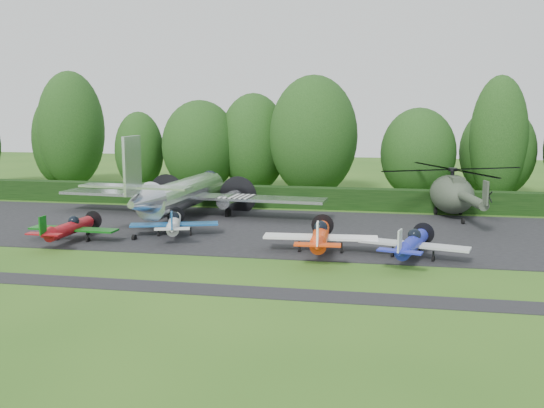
% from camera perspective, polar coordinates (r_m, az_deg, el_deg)
% --- Properties ---
extents(ground, '(160.00, 160.00, 0.00)m').
position_cam_1_polar(ground, '(38.91, -6.69, -5.26)').
color(ground, '#285417').
rests_on(ground, ground).
extents(apron, '(70.00, 18.00, 0.01)m').
position_cam_1_polar(apron, '(48.30, -3.18, -2.36)').
color(apron, black).
rests_on(apron, ground).
extents(taxiway_verge, '(70.00, 2.00, 0.00)m').
position_cam_1_polar(taxiway_verge, '(33.44, -9.75, -7.76)').
color(taxiway_verge, black).
rests_on(taxiway_verge, ground).
extents(hedgerow, '(90.00, 1.60, 2.00)m').
position_cam_1_polar(hedgerow, '(58.86, -0.65, -0.24)').
color(hedgerow, black).
rests_on(hedgerow, ground).
extents(transport_plane, '(24.51, 18.80, 7.86)m').
position_cam_1_polar(transport_plane, '(52.85, -8.42, 0.97)').
color(transport_plane, silver).
rests_on(transport_plane, ground).
extents(light_plane_red, '(6.60, 6.94, 2.54)m').
position_cam_1_polar(light_plane_red, '(45.64, -18.48, -2.16)').
color(light_plane_red, maroon).
rests_on(light_plane_red, ground).
extents(light_plane_white, '(6.54, 6.87, 2.51)m').
position_cam_1_polar(light_plane_white, '(45.67, -9.19, -1.80)').
color(light_plane_white, silver).
rests_on(light_plane_white, ground).
extents(light_plane_orange, '(7.57, 7.96, 2.91)m').
position_cam_1_polar(light_plane_orange, '(40.05, 4.56, -3.03)').
color(light_plane_orange, '#F43D0E').
rests_on(light_plane_orange, ground).
extents(light_plane_blue, '(6.97, 7.33, 2.68)m').
position_cam_1_polar(light_plane_blue, '(39.25, 13.04, -3.64)').
color(light_plane_blue, '#1D26AF').
rests_on(light_plane_blue, ground).
extents(helicopter, '(13.43, 15.73, 4.33)m').
position_cam_1_polar(helicopter, '(55.34, 16.57, 1.20)').
color(helicopter, '#374333').
rests_on(helicopter, ground).
extents(tree_0, '(5.64, 5.64, 10.95)m').
position_cam_1_polar(tree_0, '(80.62, -19.72, 5.69)').
color(tree_0, black).
rests_on(tree_0, ground).
extents(tree_2, '(7.84, 7.84, 13.80)m').
position_cam_1_polar(tree_2, '(77.08, -18.37, 6.69)').
color(tree_2, black).
rests_on(tree_2, ground).
extents(tree_4, '(5.61, 5.61, 9.04)m').
position_cam_1_polar(tree_4, '(72.13, -12.38, 4.90)').
color(tree_4, black).
rests_on(tree_4, ground).
extents(tree_5, '(8.59, 8.59, 10.35)m').
position_cam_1_polar(tree_5, '(68.84, -6.77, 5.40)').
color(tree_5, black).
rests_on(tree_5, ground).
extents(tree_6, '(7.69, 7.69, 11.11)m').
position_cam_1_polar(tree_6, '(68.59, -1.74, 5.77)').
color(tree_6, black).
rests_on(tree_6, ground).
extents(tree_7, '(7.85, 7.85, 9.83)m').
position_cam_1_polar(tree_7, '(68.53, 20.44, 4.65)').
color(tree_7, black).
rests_on(tree_7, ground).
extents(tree_8, '(9.44, 9.44, 12.96)m').
position_cam_1_polar(tree_8, '(65.38, 3.91, 6.39)').
color(tree_8, black).
rests_on(tree_8, ground).
extents(tree_10, '(7.83, 7.83, 9.52)m').
position_cam_1_polar(tree_10, '(65.56, 13.59, 4.66)').
color(tree_10, black).
rests_on(tree_10, ground).
extents(tree_11, '(5.75, 5.75, 12.79)m').
position_cam_1_polar(tree_11, '(66.26, 20.53, 5.78)').
color(tree_11, black).
rests_on(tree_11, ground).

